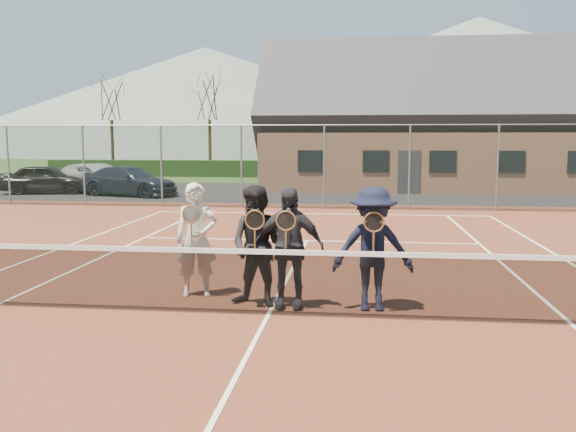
% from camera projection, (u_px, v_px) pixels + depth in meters
% --- Properties ---
extents(ground, '(220.00, 220.00, 0.00)m').
position_uv_depth(ground, '(332.00, 193.00, 28.32)').
color(ground, '#274418').
rests_on(ground, ground).
extents(court_surface, '(30.00, 30.00, 0.02)m').
position_uv_depth(court_surface, '(268.00, 316.00, 8.61)').
color(court_surface, '#562819').
rests_on(court_surface, ground).
extents(tarmac_carpark, '(40.00, 12.00, 0.01)m').
position_uv_depth(tarmac_carpark, '(247.00, 192.00, 28.79)').
color(tarmac_carpark, black).
rests_on(tarmac_carpark, ground).
extents(hedge_row, '(40.00, 1.20, 1.10)m').
position_uv_depth(hedge_row, '(340.00, 169.00, 40.08)').
color(hedge_row, black).
rests_on(hedge_row, ground).
extents(hill_west, '(110.00, 110.00, 18.00)m').
position_uv_depth(hill_west, '(206.00, 101.00, 103.99)').
color(hill_west, '#526358').
rests_on(hill_west, ground).
extents(hill_centre, '(120.00, 120.00, 22.00)m').
position_uv_depth(hill_centre, '(477.00, 87.00, 98.56)').
color(hill_centre, '#57695D').
rests_on(hill_centre, ground).
extents(car_a, '(4.25, 2.42, 1.36)m').
position_uv_depth(car_a, '(47.00, 179.00, 28.10)').
color(car_a, black).
rests_on(car_a, ground).
extents(car_b, '(4.37, 2.94, 1.36)m').
position_uv_depth(car_b, '(96.00, 179.00, 28.32)').
color(car_b, '#94989C').
rests_on(car_b, ground).
extents(car_c, '(4.83, 3.03, 1.30)m').
position_uv_depth(car_c, '(130.00, 181.00, 26.99)').
color(car_c, black).
rests_on(car_c, ground).
extents(court_markings, '(11.03, 23.83, 0.01)m').
position_uv_depth(court_markings, '(268.00, 315.00, 8.61)').
color(court_markings, white).
rests_on(court_markings, court_surface).
extents(tennis_net, '(11.68, 0.08, 1.10)m').
position_uv_depth(tennis_net, '(268.00, 279.00, 8.55)').
color(tennis_net, slate).
rests_on(tennis_net, ground).
extents(perimeter_fence, '(30.07, 0.07, 3.02)m').
position_uv_depth(perimeter_fence, '(324.00, 167.00, 21.73)').
color(perimeter_fence, slate).
rests_on(perimeter_fence, ground).
extents(clubhouse, '(15.60, 8.20, 7.70)m').
position_uv_depth(clubhouse, '(414.00, 110.00, 31.31)').
color(clubhouse, '#9E6B4C').
rests_on(clubhouse, ground).
extents(tree_a, '(3.20, 3.20, 7.77)m').
position_uv_depth(tree_a, '(110.00, 92.00, 42.26)').
color(tree_a, '#342213').
rests_on(tree_a, ground).
extents(tree_b, '(3.20, 3.20, 7.77)m').
position_uv_depth(tree_b, '(209.00, 91.00, 41.45)').
color(tree_b, '#3A2715').
rests_on(tree_b, ground).
extents(tree_c, '(3.20, 3.20, 7.77)m').
position_uv_depth(tree_c, '(372.00, 89.00, 40.18)').
color(tree_c, '#3C2416').
rests_on(tree_c, ground).
extents(tree_d, '(3.20, 3.20, 7.77)m').
position_uv_depth(tree_d, '(529.00, 88.00, 39.03)').
color(tree_d, '#382014').
rests_on(tree_d, ground).
extents(player_a, '(0.74, 0.58, 1.80)m').
position_uv_depth(player_a, '(196.00, 239.00, 9.60)').
color(player_a, beige).
rests_on(player_a, court_surface).
extents(player_b, '(1.03, 0.90, 1.80)m').
position_uv_depth(player_b, '(258.00, 246.00, 9.00)').
color(player_b, black).
rests_on(player_b, court_surface).
extents(player_c, '(1.06, 0.50, 1.80)m').
position_uv_depth(player_c, '(288.00, 247.00, 8.91)').
color(player_c, '#28272C').
rests_on(player_c, court_surface).
extents(player_d, '(1.20, 0.73, 1.80)m').
position_uv_depth(player_d, '(373.00, 249.00, 8.77)').
color(player_d, black).
rests_on(player_d, court_surface).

